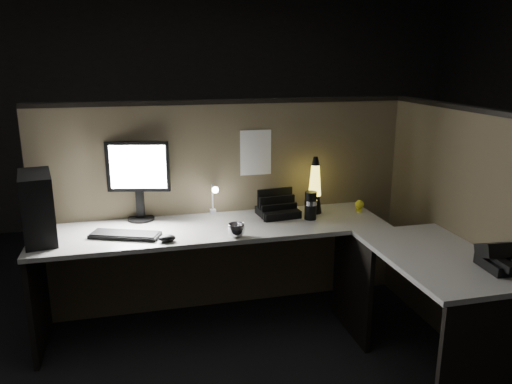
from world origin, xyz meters
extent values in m
plane|color=black|center=(0.00, 0.00, 0.00)|extent=(6.00, 6.00, 0.00)
plane|color=#282623|center=(0.00, 3.00, 1.35)|extent=(6.00, 0.00, 6.00)
cube|color=brown|center=(0.00, 0.93, 0.75)|extent=(2.66, 0.06, 1.50)
cube|color=brown|center=(1.33, 0.10, 0.75)|extent=(0.06, 1.66, 1.50)
cube|color=#B5B2AB|center=(-0.15, 0.60, 0.71)|extent=(2.30, 0.60, 0.03)
cube|color=#B5B2AB|center=(1.00, -0.20, 0.71)|extent=(0.60, 1.00, 0.03)
cube|color=black|center=(-1.28, 0.60, 0.35)|extent=(0.03, 0.55, 0.70)
cube|color=black|center=(1.00, -0.68, 0.35)|extent=(0.55, 0.03, 0.70)
cube|color=black|center=(0.72, 0.30, 0.35)|extent=(0.03, 0.55, 0.70)
cube|color=black|center=(-1.22, 0.60, 0.94)|extent=(0.25, 0.42, 0.42)
cylinder|color=black|center=(-0.62, 0.85, 0.74)|extent=(0.18, 0.18, 0.02)
cube|color=black|center=(-0.62, 0.87, 0.85)|extent=(0.06, 0.05, 0.20)
cube|color=black|center=(-0.62, 0.87, 1.10)|extent=(0.42, 0.13, 0.34)
cube|color=white|center=(-0.62, 0.85, 1.10)|extent=(0.36, 0.09, 0.29)
cube|color=black|center=(-0.72, 0.53, 0.74)|extent=(0.45, 0.29, 0.02)
ellipsoid|color=black|center=(-0.47, 0.39, 0.75)|extent=(0.11, 0.08, 0.04)
cube|color=white|center=(-0.11, 0.88, 0.75)|extent=(0.04, 0.05, 0.03)
cylinder|color=white|center=(-0.11, 0.88, 0.85)|extent=(0.01, 0.01, 0.18)
cylinder|color=white|center=(-0.11, 0.82, 0.94)|extent=(0.01, 0.12, 0.01)
sphere|color=white|center=(-0.11, 0.75, 0.94)|extent=(0.04, 0.04, 0.04)
cube|color=black|center=(0.32, 0.71, 0.76)|extent=(0.28, 0.26, 0.05)
cube|color=black|center=(0.32, 0.68, 0.80)|extent=(0.26, 0.04, 0.09)
cube|color=black|center=(0.32, 0.79, 0.84)|extent=(0.26, 0.04, 0.18)
cone|color=black|center=(0.60, 0.72, 0.79)|extent=(0.11, 0.11, 0.13)
cone|color=yellow|center=(0.60, 0.72, 0.97)|extent=(0.09, 0.09, 0.22)
sphere|color=#994916|center=(0.60, 0.72, 0.90)|extent=(0.04, 0.04, 0.04)
sphere|color=#994916|center=(0.60, 0.72, 0.98)|extent=(0.03, 0.03, 0.03)
cone|color=black|center=(0.60, 0.72, 1.11)|extent=(0.06, 0.06, 0.06)
cylinder|color=black|center=(0.52, 0.59, 0.83)|extent=(0.09, 0.09, 0.19)
imported|color=#BBBBC2|center=(-0.05, 0.36, 0.77)|extent=(0.14, 0.14, 0.09)
sphere|color=yellow|center=(0.92, 0.66, 0.78)|extent=(0.06, 0.06, 0.06)
cube|color=white|center=(0.21, 0.90, 1.15)|extent=(0.23, 0.00, 0.32)
cube|color=black|center=(1.24, -0.45, 0.76)|extent=(0.26, 0.23, 0.05)
cube|color=black|center=(1.24, -0.41, 0.82)|extent=(0.26, 0.17, 0.11)
cube|color=black|center=(1.16, -0.51, 0.79)|extent=(0.07, 0.19, 0.04)
camera|label=1|loc=(-0.63, -2.50, 1.81)|focal=35.00mm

